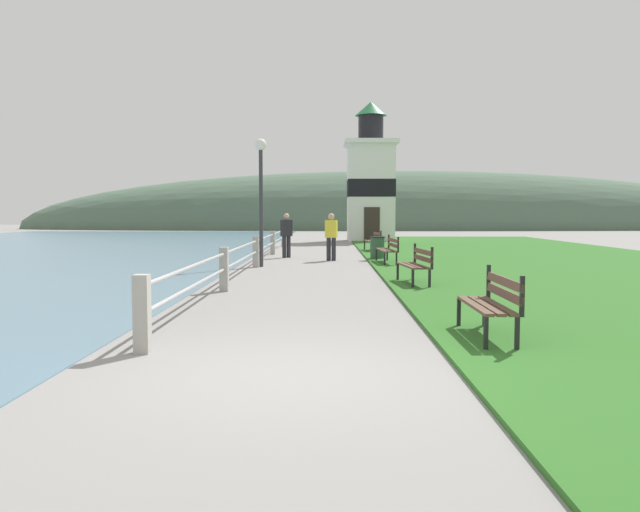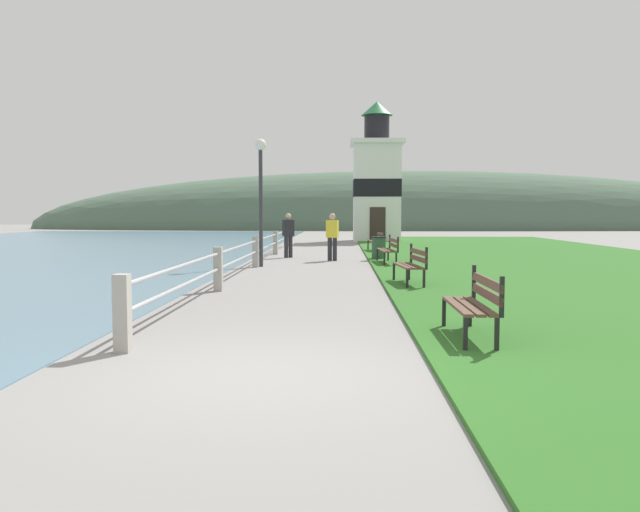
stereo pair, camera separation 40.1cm
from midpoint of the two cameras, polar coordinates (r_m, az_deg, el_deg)
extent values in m
plane|color=gray|center=(6.61, -5.23, -10.80)|extent=(160.00, 160.00, 0.00)
cube|color=#2D6623|center=(22.08, 19.71, -0.55)|extent=(12.00, 43.37, 0.06)
cube|color=#A8A399|center=(7.84, -17.38, -5.08)|extent=(0.18, 0.18, 0.95)
cube|color=#A8A399|center=(13.53, -9.61, -1.21)|extent=(0.18, 0.18, 0.95)
cube|color=#A8A399|center=(19.34, -6.48, 0.37)|extent=(0.18, 0.18, 0.95)
cube|color=#A8A399|center=(25.19, -4.80, 1.22)|extent=(0.18, 0.18, 0.95)
cube|color=#A8A399|center=(31.05, -3.75, 1.74)|extent=(0.18, 0.18, 0.95)
cylinder|color=#B2B2B7|center=(19.32, -6.49, 1.35)|extent=(0.06, 23.57, 0.06)
cylinder|color=#B2B2B7|center=(19.34, -6.48, 0.37)|extent=(0.06, 23.57, 0.06)
cube|color=brown|center=(8.40, 12.59, -4.43)|extent=(0.12, 1.62, 0.04)
cube|color=brown|center=(8.43, 13.57, -4.42)|extent=(0.12, 1.62, 0.04)
cube|color=brown|center=(8.46, 14.54, -4.40)|extent=(0.12, 1.62, 0.04)
cube|color=brown|center=(8.45, 15.16, -2.26)|extent=(0.06, 1.62, 0.11)
cube|color=brown|center=(8.46, 15.14, -3.32)|extent=(0.06, 1.62, 0.11)
cube|color=black|center=(7.68, 13.47, -7.09)|extent=(0.05, 0.05, 0.45)
cube|color=black|center=(9.19, 11.35, -5.24)|extent=(0.05, 0.05, 0.45)
cube|color=black|center=(7.77, 16.16, -7.01)|extent=(0.05, 0.05, 0.45)
cube|color=black|center=(9.26, 13.61, -5.20)|extent=(0.05, 0.05, 0.45)
cube|color=black|center=(7.70, 16.58, -3.57)|extent=(0.05, 0.05, 0.49)
cube|color=black|center=(9.21, 13.95, -2.30)|extent=(0.05, 0.05, 0.49)
cube|color=brown|center=(14.43, 7.14, -0.88)|extent=(0.27, 1.63, 0.04)
cube|color=brown|center=(14.46, 7.70, -0.87)|extent=(0.27, 1.63, 0.04)
cube|color=brown|center=(14.49, 8.27, -0.87)|extent=(0.27, 1.63, 0.04)
cube|color=brown|center=(14.49, 8.62, 0.39)|extent=(0.21, 1.63, 0.11)
cube|color=brown|center=(14.50, 8.61, -0.23)|extent=(0.21, 1.63, 0.11)
cube|color=black|center=(13.67, 7.66, -2.18)|extent=(0.05, 0.05, 0.45)
cube|color=black|center=(15.21, 6.37, -1.55)|extent=(0.05, 0.05, 0.45)
cube|color=black|center=(13.76, 9.16, -2.16)|extent=(0.05, 0.05, 0.45)
cube|color=black|center=(15.29, 7.73, -1.53)|extent=(0.05, 0.05, 0.45)
cube|color=black|center=(13.73, 9.38, -0.21)|extent=(0.05, 0.05, 0.49)
cube|color=black|center=(15.26, 7.92, 0.23)|extent=(0.05, 0.05, 0.49)
cube|color=brown|center=(20.34, 5.09, 0.54)|extent=(0.22, 2.00, 0.04)
cube|color=brown|center=(20.36, 5.50, 0.55)|extent=(0.22, 2.00, 0.04)
cube|color=brown|center=(20.38, 5.90, 0.55)|extent=(0.22, 2.00, 0.04)
cube|color=brown|center=(20.37, 6.15, 1.44)|extent=(0.16, 2.00, 0.11)
cube|color=brown|center=(20.38, 6.15, 1.00)|extent=(0.16, 2.00, 0.11)
cube|color=black|center=(19.38, 5.34, -0.35)|extent=(0.05, 0.05, 0.45)
cube|color=black|center=(21.31, 4.64, 0.04)|extent=(0.05, 0.05, 0.45)
cube|color=black|center=(19.44, 6.42, -0.35)|extent=(0.05, 0.05, 0.45)
cube|color=black|center=(21.36, 5.63, 0.05)|extent=(0.05, 0.05, 0.45)
cube|color=black|center=(19.42, 6.58, 1.04)|extent=(0.05, 0.05, 0.49)
cube|color=black|center=(21.34, 5.77, 1.31)|extent=(0.05, 0.05, 0.49)
cube|color=brown|center=(26.74, 4.03, 1.37)|extent=(0.29, 1.67, 0.04)
cube|color=brown|center=(26.76, 4.34, 1.37)|extent=(0.29, 1.67, 0.04)
cube|color=brown|center=(26.78, 4.65, 1.37)|extent=(0.29, 1.67, 0.04)
cube|color=brown|center=(26.79, 4.83, 2.05)|extent=(0.23, 1.67, 0.11)
cube|color=brown|center=(26.79, 4.83, 1.72)|extent=(0.23, 1.67, 0.11)
cube|color=black|center=(25.94, 4.23, 0.75)|extent=(0.05, 0.05, 0.45)
cube|color=black|center=(27.54, 3.68, 0.94)|extent=(0.05, 0.05, 0.45)
cube|color=black|center=(26.01, 5.03, 0.75)|extent=(0.05, 0.05, 0.45)
cube|color=black|center=(27.60, 4.44, 0.94)|extent=(0.05, 0.05, 0.45)
cube|color=black|center=(25.99, 5.14, 1.79)|extent=(0.05, 0.05, 0.49)
cube|color=black|center=(27.59, 4.54, 1.92)|extent=(0.05, 0.05, 0.49)
cube|color=white|center=(37.24, 4.33, 5.73)|extent=(2.70, 2.70, 5.66)
cube|color=black|center=(37.25, 4.33, 6.17)|extent=(2.74, 2.74, 1.02)
cube|color=white|center=(37.45, 4.35, 10.25)|extent=(3.10, 3.10, 0.25)
cylinder|color=black|center=(37.55, 4.36, 11.56)|extent=(1.48, 1.48, 1.48)
cone|color=#23703D|center=(37.72, 4.37, 13.29)|extent=(1.85, 1.85, 0.81)
cube|color=#332823|center=(35.87, 4.45, 2.88)|extent=(0.90, 0.06, 2.00)
cylinder|color=#28282D|center=(23.35, -3.78, 0.83)|extent=(0.15, 0.15, 0.81)
cylinder|color=#28282D|center=(23.43, -3.37, 0.85)|extent=(0.15, 0.15, 0.81)
cube|color=#232328|center=(23.36, -3.58, 2.58)|extent=(0.46, 0.39, 0.61)
sphere|color=tan|center=(23.35, -3.59, 3.65)|extent=(0.22, 0.22, 0.22)
cylinder|color=#28282D|center=(21.85, 0.27, 0.63)|extent=(0.15, 0.15, 0.81)
cylinder|color=#28282D|center=(21.80, 0.74, 0.62)|extent=(0.15, 0.15, 0.81)
cube|color=yellow|center=(21.79, 0.50, 2.49)|extent=(0.45, 0.31, 0.61)
sphere|color=tan|center=(21.79, 0.50, 3.64)|extent=(0.22, 0.22, 0.22)
cylinder|color=#2D5138|center=(22.28, 4.76, 0.67)|extent=(0.50, 0.50, 0.80)
cylinder|color=black|center=(22.26, 4.76, 1.74)|extent=(0.54, 0.54, 0.04)
cylinder|color=#333338|center=(19.47, -6.00, 4.30)|extent=(0.12, 0.12, 3.60)
sphere|color=white|center=(19.58, -6.04, 10.11)|extent=(0.36, 0.36, 0.36)
ellipsoid|color=#4C6651|center=(65.70, 7.14, 2.49)|extent=(80.00, 16.00, 12.00)
camera|label=1|loc=(0.20, -90.58, -0.04)|focal=35.00mm
camera|label=2|loc=(0.20, 89.42, 0.04)|focal=35.00mm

